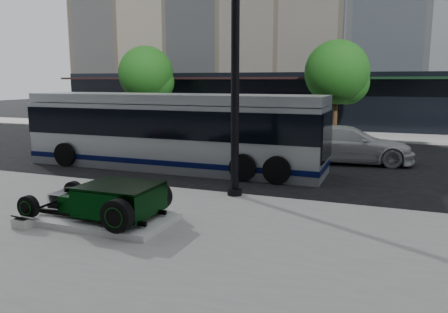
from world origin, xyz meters
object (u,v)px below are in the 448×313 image
at_px(transit_bus, 173,131).
at_px(white_sedan, 347,144).
at_px(hot_rod, 112,199).
at_px(lamppost, 235,69).

xyz_separation_m(transit_bus, white_sedan, (6.40, 3.63, -0.71)).
bearing_deg(transit_bus, white_sedan, 29.57).
xyz_separation_m(hot_rod, white_sedan, (4.34, 10.64, 0.08)).
relative_size(lamppost, transit_bus, 0.65).
bearing_deg(transit_bus, lamppost, -42.57).
bearing_deg(hot_rod, lamppost, 62.16).
distance_m(transit_bus, white_sedan, 7.39).
height_order(hot_rod, white_sedan, white_sedan).
height_order(hot_rod, transit_bus, transit_bus).
bearing_deg(white_sedan, hot_rod, 149.81).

